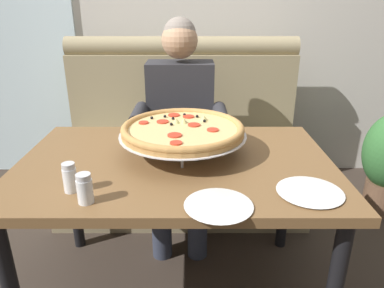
{
  "coord_description": "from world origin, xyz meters",
  "views": [
    {
      "loc": [
        0.07,
        -1.39,
        1.35
      ],
      "look_at": [
        0.08,
        -0.02,
        0.8
      ],
      "focal_mm": 33.31,
      "sensor_mm": 36.0,
      "label": 1
    }
  ],
  "objects_px": {
    "diner_main": "(179,117)",
    "patio_chair": "(36,90)",
    "shaker_parmesan": "(84,191)",
    "plate_near_right": "(217,204)",
    "dining_table": "(174,178)",
    "pizza": "(181,130)",
    "plate_near_left": "(309,190)",
    "shaker_oregano": "(69,180)",
    "booth_bench": "(180,148)"
  },
  "relations": [
    {
      "from": "pizza",
      "to": "plate_near_left",
      "type": "height_order",
      "value": "pizza"
    },
    {
      "from": "diner_main",
      "to": "shaker_oregano",
      "type": "bearing_deg",
      "value": -111.8
    },
    {
      "from": "dining_table",
      "to": "plate_near_right",
      "type": "xyz_separation_m",
      "value": [
        0.16,
        -0.37,
        0.09
      ]
    },
    {
      "from": "dining_table",
      "to": "diner_main",
      "type": "relative_size",
      "value": 1.05
    },
    {
      "from": "plate_near_right",
      "to": "patio_chair",
      "type": "bearing_deg",
      "value": 123.3
    },
    {
      "from": "diner_main",
      "to": "shaker_oregano",
      "type": "height_order",
      "value": "diner_main"
    },
    {
      "from": "booth_bench",
      "to": "diner_main",
      "type": "distance_m",
      "value": 0.41
    },
    {
      "from": "booth_bench",
      "to": "diner_main",
      "type": "bearing_deg",
      "value": -89.58
    },
    {
      "from": "dining_table",
      "to": "shaker_parmesan",
      "type": "relative_size",
      "value": 12.62
    },
    {
      "from": "shaker_parmesan",
      "to": "shaker_oregano",
      "type": "xyz_separation_m",
      "value": [
        -0.07,
        0.08,
        0.0
      ]
    },
    {
      "from": "shaker_oregano",
      "to": "patio_chair",
      "type": "relative_size",
      "value": 0.13
    },
    {
      "from": "booth_bench",
      "to": "dining_table",
      "type": "xyz_separation_m",
      "value": [
        0.0,
        -0.91,
        0.24
      ]
    },
    {
      "from": "diner_main",
      "to": "shaker_parmesan",
      "type": "distance_m",
      "value": 1.03
    },
    {
      "from": "pizza",
      "to": "shaker_oregano",
      "type": "relative_size",
      "value": 5.09
    },
    {
      "from": "dining_table",
      "to": "diner_main",
      "type": "xyz_separation_m",
      "value": [
        0.0,
        0.64,
        0.07
      ]
    },
    {
      "from": "diner_main",
      "to": "patio_chair",
      "type": "bearing_deg",
      "value": 134.92
    },
    {
      "from": "shaker_oregano",
      "to": "patio_chair",
      "type": "distance_m",
      "value": 2.66
    },
    {
      "from": "shaker_parmesan",
      "to": "plate_near_left",
      "type": "distance_m",
      "value": 0.78
    },
    {
      "from": "booth_bench",
      "to": "patio_chair",
      "type": "height_order",
      "value": "booth_bench"
    },
    {
      "from": "pizza",
      "to": "patio_chair",
      "type": "height_order",
      "value": "pizza"
    },
    {
      "from": "shaker_parmesan",
      "to": "plate_near_right",
      "type": "height_order",
      "value": "shaker_parmesan"
    },
    {
      "from": "dining_table",
      "to": "plate_near_right",
      "type": "distance_m",
      "value": 0.41
    },
    {
      "from": "dining_table",
      "to": "diner_main",
      "type": "bearing_deg",
      "value": 89.83
    },
    {
      "from": "pizza",
      "to": "shaker_parmesan",
      "type": "distance_m",
      "value": 0.53
    },
    {
      "from": "diner_main",
      "to": "pizza",
      "type": "xyz_separation_m",
      "value": [
        0.03,
        -0.56,
        0.12
      ]
    },
    {
      "from": "dining_table",
      "to": "plate_near_right",
      "type": "relative_size",
      "value": 5.77
    },
    {
      "from": "pizza",
      "to": "patio_chair",
      "type": "bearing_deg",
      "value": 126.4
    },
    {
      "from": "shaker_oregano",
      "to": "plate_near_right",
      "type": "relative_size",
      "value": 0.47
    },
    {
      "from": "dining_table",
      "to": "patio_chair",
      "type": "bearing_deg",
      "value": 124.85
    },
    {
      "from": "diner_main",
      "to": "plate_near_left",
      "type": "height_order",
      "value": "diner_main"
    },
    {
      "from": "shaker_parmesan",
      "to": "patio_chair",
      "type": "height_order",
      "value": "patio_chair"
    },
    {
      "from": "shaker_oregano",
      "to": "plate_near_left",
      "type": "xyz_separation_m",
      "value": [
        0.85,
        -0.01,
        -0.04
      ]
    },
    {
      "from": "dining_table",
      "to": "patio_chair",
      "type": "relative_size",
      "value": 1.55
    },
    {
      "from": "shaker_parmesan",
      "to": "booth_bench",
      "type": "bearing_deg",
      "value": 77.07
    },
    {
      "from": "plate_near_right",
      "to": "plate_near_left",
      "type": "bearing_deg",
      "value": 15.41
    },
    {
      "from": "shaker_parmesan",
      "to": "diner_main",
      "type": "bearing_deg",
      "value": 73.62
    },
    {
      "from": "shaker_parmesan",
      "to": "plate_near_right",
      "type": "relative_size",
      "value": 0.46
    },
    {
      "from": "pizza",
      "to": "dining_table",
      "type": "bearing_deg",
      "value": -112.06
    },
    {
      "from": "pizza",
      "to": "plate_near_left",
      "type": "distance_m",
      "value": 0.59
    },
    {
      "from": "plate_near_right",
      "to": "patio_chair",
      "type": "height_order",
      "value": "patio_chair"
    },
    {
      "from": "shaker_oregano",
      "to": "shaker_parmesan",
      "type": "bearing_deg",
      "value": -45.98
    },
    {
      "from": "dining_table",
      "to": "shaker_parmesan",
      "type": "distance_m",
      "value": 0.46
    },
    {
      "from": "booth_bench",
      "to": "dining_table",
      "type": "relative_size",
      "value": 1.21
    },
    {
      "from": "plate_near_left",
      "to": "shaker_oregano",
      "type": "bearing_deg",
      "value": 179.13
    },
    {
      "from": "plate_near_right",
      "to": "shaker_oregano",
      "type": "bearing_deg",
      "value": 168.67
    },
    {
      "from": "diner_main",
      "to": "patio_chair",
      "type": "height_order",
      "value": "diner_main"
    },
    {
      "from": "diner_main",
      "to": "shaker_parmesan",
      "type": "relative_size",
      "value": 12.04
    },
    {
      "from": "shaker_parmesan",
      "to": "dining_table",
      "type": "bearing_deg",
      "value": 50.0
    },
    {
      "from": "shaker_parmesan",
      "to": "plate_near_left",
      "type": "relative_size",
      "value": 0.45
    },
    {
      "from": "dining_table",
      "to": "shaker_oregano",
      "type": "relative_size",
      "value": 12.22
    }
  ]
}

